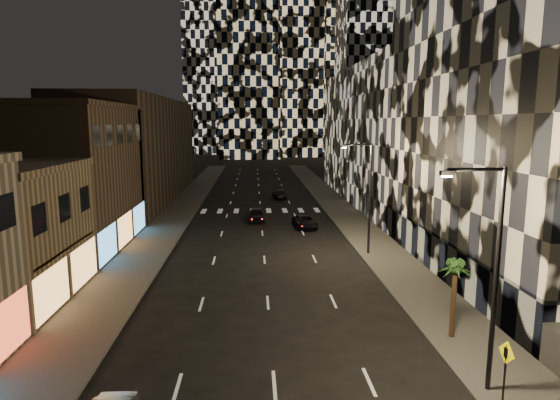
{
  "coord_description": "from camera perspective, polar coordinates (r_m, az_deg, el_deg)",
  "views": [
    {
      "loc": [
        -0.76,
        -6.91,
        10.78
      ],
      "look_at": [
        0.84,
        21.82,
        6.0
      ],
      "focal_mm": 30.0,
      "sensor_mm": 36.0,
      "label": 1
    }
  ],
  "objects": [
    {
      "name": "car_dark_midlane",
      "position": [
        51.68,
        -2.84,
        -1.79
      ],
      "size": [
        1.76,
        4.31,
        1.46
      ],
      "primitive_type": "imported",
      "rotation": [
        0.0,
        0.0,
        0.01
      ],
      "color": "black",
      "rests_on": "ground"
    },
    {
      "name": "midrise_right",
      "position": [
        37.65,
        30.64,
        8.47
      ],
      "size": [
        16.0,
        25.0,
        22.0
      ],
      "primitive_type": "cube",
      "color": "#232326",
      "rests_on": "ground"
    },
    {
      "name": "midrise_filler_right",
      "position": [
        67.22,
        14.94,
        7.6
      ],
      "size": [
        16.0,
        40.0,
        18.0
      ],
      "primitive_type": "cube",
      "color": "#232326",
      "rests_on": "ground"
    },
    {
      "name": "palm_tree",
      "position": [
        24.83,
        20.58,
        -8.33
      ],
      "size": [
        2.03,
        2.05,
        4.02
      ],
      "color": "#47331E",
      "rests_on": "sidewalk_right"
    },
    {
      "name": "curb_left",
      "position": [
        58.35,
        -10.16,
        -1.29
      ],
      "size": [
        0.2,
        120.0,
        0.15
      ],
      "primitive_type": "cube",
      "color": "#4C4C47",
      "rests_on": "ground"
    },
    {
      "name": "sidewalk_left",
      "position": [
        58.64,
        -12.2,
        -1.3
      ],
      "size": [
        4.0,
        120.0,
        0.15
      ],
      "primitive_type": "cube",
      "color": "#47443F",
      "rests_on": "ground"
    },
    {
      "name": "streetlight_near",
      "position": [
        19.96,
        24.33,
        -7.21
      ],
      "size": [
        2.55,
        0.25,
        9.0
      ],
      "color": "black",
      "rests_on": "sidewalk_right"
    },
    {
      "name": "retail_brown",
      "position": [
        43.81,
        -24.94,
        2.29
      ],
      "size": [
        10.0,
        15.0,
        12.0
      ],
      "primitive_type": "cube",
      "color": "#483728",
      "rests_on": "ground"
    },
    {
      "name": "sidewalk_right",
      "position": [
        58.9,
        7.39,
        -1.12
      ],
      "size": [
        4.0,
        120.0,
        0.15
      ],
      "primitive_type": "cube",
      "color": "#47443F",
      "rests_on": "ground"
    },
    {
      "name": "curb_right",
      "position": [
        58.55,
        5.37,
        -1.15
      ],
      "size": [
        0.2,
        120.0,
        0.15
      ],
      "primitive_type": "cube",
      "color": "#4C4C47",
      "rests_on": "ground"
    },
    {
      "name": "retail_filler_left",
      "position": [
        68.96,
        -16.9,
        5.88
      ],
      "size": [
        10.0,
        40.0,
        14.0
      ],
      "primitive_type": "cube",
      "color": "#483728",
      "rests_on": "ground"
    },
    {
      "name": "car_dark_oncoming",
      "position": [
        67.28,
        -0.04,
        0.76
      ],
      "size": [
        2.12,
        4.49,
        1.26
      ],
      "primitive_type": "imported",
      "rotation": [
        0.0,
        0.0,
        3.22
      ],
      "color": "black",
      "rests_on": "ground"
    },
    {
      "name": "car_dark_rightlane",
      "position": [
        48.45,
        3.05,
        -2.69
      ],
      "size": [
        2.5,
        4.65,
        1.24
      ],
      "primitive_type": "imported",
      "rotation": [
        0.0,
        0.0,
        0.1
      ],
      "color": "black",
      "rests_on": "ground"
    },
    {
      "name": "midrise_base",
      "position": [
        35.26,
        18.8,
        -6.34
      ],
      "size": [
        0.6,
        25.0,
        3.0
      ],
      "primitive_type": "cube",
      "color": "#383838",
      "rests_on": "ground"
    },
    {
      "name": "ped_sign",
      "position": [
        20.15,
        25.8,
        -17.48
      ],
      "size": [
        0.13,
        0.89,
        2.69
      ],
      "rotation": [
        0.0,
        0.0,
        0.09
      ],
      "color": "black",
      "rests_on": "sidewalk_right"
    },
    {
      "name": "streetlight_far",
      "position": [
        38.4,
        10.58,
        1.15
      ],
      "size": [
        2.55,
        0.25,
        9.0
      ],
      "color": "black",
      "rests_on": "sidewalk_right"
    }
  ]
}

